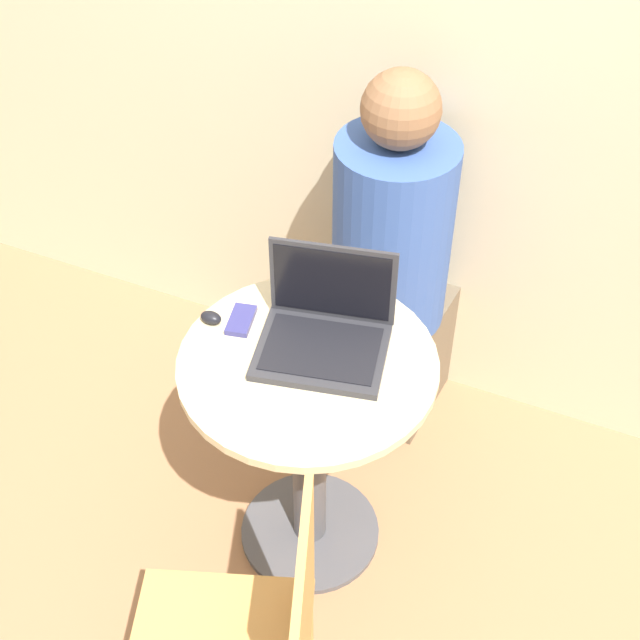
# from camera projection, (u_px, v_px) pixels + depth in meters

# --- Properties ---
(ground_plane) EXTENTS (12.00, 12.00, 0.00)m
(ground_plane) POSITION_uv_depth(u_px,v_px,m) (310.00, 532.00, 2.70)
(ground_plane) COLOR #9E704C
(back_wall) EXTENTS (7.00, 0.05, 2.60)m
(back_wall) POSITION_uv_depth(u_px,v_px,m) (429.00, 16.00, 2.34)
(back_wall) COLOR beige
(back_wall) RESTS_ON ground_plane
(round_table) EXTENTS (0.65, 0.65, 0.75)m
(round_table) POSITION_uv_depth(u_px,v_px,m) (309.00, 427.00, 2.36)
(round_table) COLOR #4C4C51
(round_table) RESTS_ON ground_plane
(laptop) EXTENTS (0.36, 0.31, 0.25)m
(laptop) POSITION_uv_depth(u_px,v_px,m) (325.00, 329.00, 2.20)
(laptop) COLOR #2D2D33
(laptop) RESTS_ON round_table
(cell_phone) EXTENTS (0.08, 0.12, 0.02)m
(cell_phone) POSITION_uv_depth(u_px,v_px,m) (241.00, 320.00, 2.28)
(cell_phone) COLOR navy
(cell_phone) RESTS_ON round_table
(computer_mouse) EXTENTS (0.06, 0.04, 0.03)m
(computer_mouse) POSITION_uv_depth(u_px,v_px,m) (211.00, 318.00, 2.28)
(computer_mouse) COLOR black
(computer_mouse) RESTS_ON round_table
(person_seated) EXTENTS (0.37, 0.55, 1.25)m
(person_seated) POSITION_uv_depth(u_px,v_px,m) (396.00, 279.00, 2.76)
(person_seated) COLOR brown
(person_seated) RESTS_ON ground_plane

